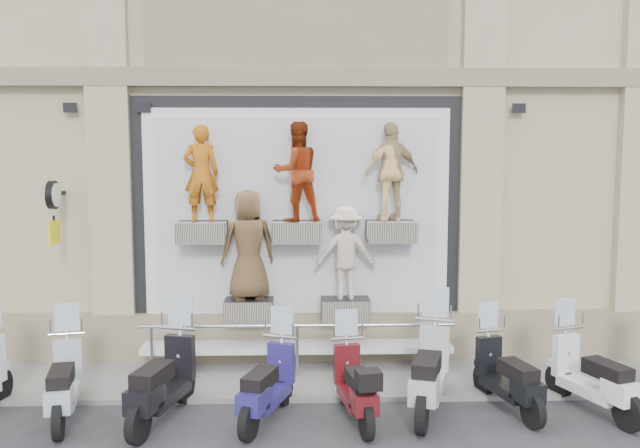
# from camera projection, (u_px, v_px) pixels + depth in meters

# --- Properties ---
(ground) EXTENTS (90.00, 90.00, 0.00)m
(ground) POSITION_uv_depth(u_px,v_px,m) (297.00, 431.00, 9.39)
(ground) COLOR #313133
(ground) RESTS_ON ground
(sidewalk) EXTENTS (16.00, 2.20, 0.08)m
(sidewalk) POSITION_uv_depth(u_px,v_px,m) (297.00, 376.00, 11.47)
(sidewalk) COLOR gray
(sidewalk) RESTS_ON ground
(building) EXTENTS (14.00, 8.60, 12.00)m
(building) POSITION_uv_depth(u_px,v_px,m) (297.00, 41.00, 15.65)
(building) COLOR #BFB18B
(building) RESTS_ON ground
(shop_vitrine) EXTENTS (5.60, 0.84, 4.30)m
(shop_vitrine) POSITION_uv_depth(u_px,v_px,m) (300.00, 228.00, 11.85)
(shop_vitrine) COLOR black
(shop_vitrine) RESTS_ON ground
(guard_rail) EXTENTS (5.06, 0.10, 0.93)m
(guard_rail) POSITION_uv_depth(u_px,v_px,m) (297.00, 352.00, 11.32)
(guard_rail) COLOR #9EA0A5
(guard_rail) RESTS_ON ground
(clock_sign_bracket) EXTENTS (0.10, 0.80, 1.02)m
(clock_sign_bracket) POSITION_uv_depth(u_px,v_px,m) (54.00, 204.00, 11.40)
(clock_sign_bracket) COLOR black
(clock_sign_bracket) RESTS_ON ground
(scooter_c) EXTENTS (0.89, 1.92, 1.50)m
(scooter_c) POSITION_uv_depth(u_px,v_px,m) (63.00, 367.00, 9.68)
(scooter_c) COLOR #A9B1B7
(scooter_c) RESTS_ON ground
(scooter_d) EXTENTS (1.05, 2.07, 1.62)m
(scooter_d) POSITION_uv_depth(u_px,v_px,m) (162.00, 364.00, 9.61)
(scooter_d) COLOR black
(scooter_d) RESTS_ON ground
(scooter_e) EXTENTS (1.08, 1.88, 1.47)m
(scooter_e) POSITION_uv_depth(u_px,v_px,m) (267.00, 369.00, 9.63)
(scooter_e) COLOR navy
(scooter_e) RESTS_ON ground
(scooter_f) EXTENTS (0.77, 1.81, 1.42)m
(scooter_f) POSITION_uv_depth(u_px,v_px,m) (355.00, 370.00, 9.65)
(scooter_f) COLOR #510E11
(scooter_f) RESTS_ON ground
(scooter_g) EXTENTS (1.18, 2.14, 1.67)m
(scooter_g) POSITION_uv_depth(u_px,v_px,m) (430.00, 355.00, 9.92)
(scooter_g) COLOR #ADB1B5
(scooter_g) RESTS_ON ground
(scooter_h) EXTENTS (0.95, 1.85, 1.45)m
(scooter_h) POSITION_uv_depth(u_px,v_px,m) (508.00, 361.00, 10.01)
(scooter_h) COLOR black
(scooter_h) RESTS_ON ground
(scooter_i) EXTENTS (1.14, 1.95, 1.52)m
(scooter_i) POSITION_uv_depth(u_px,v_px,m) (593.00, 361.00, 9.92)
(scooter_i) COLOR white
(scooter_i) RESTS_ON ground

